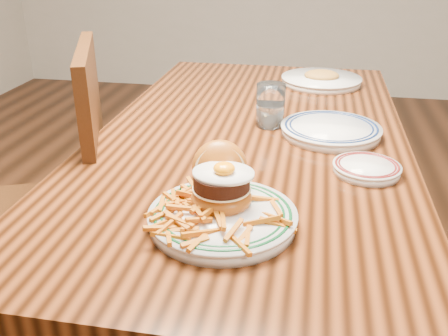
% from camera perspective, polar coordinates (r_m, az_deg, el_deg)
% --- Properties ---
extents(floor, '(6.00, 6.00, 0.00)m').
position_cam_1_polar(floor, '(1.81, 2.55, -18.62)').
color(floor, black).
rests_on(floor, ground).
extents(table, '(0.85, 1.60, 0.75)m').
position_cam_1_polar(table, '(1.44, 3.04, 0.80)').
color(table, black).
rests_on(table, floor).
extents(chair_left, '(0.60, 0.60, 0.99)m').
position_cam_1_polar(chair_left, '(1.57, -18.66, -3.89)').
color(chair_left, '#42200D').
rests_on(chair_left, floor).
extents(main_plate, '(0.28, 0.30, 0.14)m').
position_cam_1_polar(main_plate, '(0.96, -0.21, -4.04)').
color(main_plate, silver).
rests_on(main_plate, table).
extents(side_plate, '(0.16, 0.16, 0.02)m').
position_cam_1_polar(side_plate, '(1.20, 16.00, 0.04)').
color(side_plate, silver).
rests_on(side_plate, table).
extents(rear_plate, '(0.27, 0.27, 0.03)m').
position_cam_1_polar(rear_plate, '(1.41, 12.11, 4.33)').
color(rear_plate, silver).
rests_on(rear_plate, table).
extents(water_glass, '(0.08, 0.08, 0.12)m').
position_cam_1_polar(water_glass, '(1.44, 5.33, 6.88)').
color(water_glass, white).
rests_on(water_glass, table).
extents(far_plate, '(0.29, 0.29, 0.05)m').
position_cam_1_polar(far_plate, '(1.91, 11.06, 9.88)').
color(far_plate, silver).
rests_on(far_plate, table).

